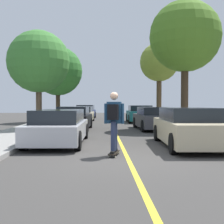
{
  "coord_description": "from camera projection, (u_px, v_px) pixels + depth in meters",
  "views": [
    {
      "loc": [
        -0.71,
        -8.36,
        1.51
      ],
      "look_at": [
        -0.11,
        9.35,
        1.0
      ],
      "focal_mm": 48.29,
      "sensor_mm": 36.0,
      "label": 1
    }
  ],
  "objects": [
    {
      "name": "ground",
      "position": [
        127.0,
        157.0,
        8.42
      ],
      "size": [
        80.0,
        80.0,
        0.0
      ],
      "primitive_type": "plane",
      "color": "#3D3A38"
    },
    {
      "name": "center_line",
      "position": [
        119.0,
        140.0,
        12.42
      ],
      "size": [
        0.12,
        39.2,
        0.01
      ],
      "primitive_type": "cube",
      "color": "gold",
      "rests_on": "ground"
    },
    {
      "name": "parked_car_left_nearest",
      "position": [
        59.0,
        127.0,
        11.25
      ],
      "size": [
        2.0,
        4.72,
        1.27
      ],
      "color": "#B7B7BC",
      "rests_on": "ground"
    },
    {
      "name": "parked_car_left_near",
      "position": [
        74.0,
        118.0,
        17.2
      ],
      "size": [
        2.02,
        4.24,
        1.33
      ],
      "color": "black",
      "rests_on": "ground"
    },
    {
      "name": "parked_car_left_far",
      "position": [
        82.0,
        114.0,
        24.28
      ],
      "size": [
        1.93,
        4.69,
        1.26
      ],
      "color": "#BCAD89",
      "rests_on": "ground"
    },
    {
      "name": "parked_car_left_farthest",
      "position": [
        86.0,
        112.0,
        30.06
      ],
      "size": [
        1.97,
        4.7,
        1.35
      ],
      "color": "navy",
      "rests_on": "ground"
    },
    {
      "name": "parked_car_right_nearest",
      "position": [
        188.0,
        127.0,
        10.54
      ],
      "size": [
        2.03,
        4.72,
        1.36
      ],
      "color": "#BCAD89",
      "rests_on": "ground"
    },
    {
      "name": "parked_car_right_near",
      "position": [
        154.0,
        118.0,
        17.33
      ],
      "size": [
        2.1,
        4.4,
        1.3
      ],
      "color": "#38383D",
      "rests_on": "ground"
    },
    {
      "name": "parked_car_right_far",
      "position": [
        140.0,
        114.0,
        23.99
      ],
      "size": [
        2.04,
        4.29,
        1.35
      ],
      "color": "#196066",
      "rests_on": "ground"
    },
    {
      "name": "street_tree_left_nearest",
      "position": [
        39.0,
        62.0,
        16.68
      ],
      "size": [
        3.45,
        3.45,
        5.42
      ],
      "color": "brown",
      "rests_on": "sidewalk_left"
    },
    {
      "name": "street_tree_left_near",
      "position": [
        58.0,
        71.0,
        23.98
      ],
      "size": [
        3.9,
        3.9,
        5.9
      ],
      "color": "#3D2D1E",
      "rests_on": "sidewalk_left"
    },
    {
      "name": "street_tree_right_nearest",
      "position": [
        185.0,
        37.0,
        17.77
      ],
      "size": [
        4.21,
        4.21,
        7.45
      ],
      "color": "#3D2D1E",
      "rests_on": "sidewalk_right"
    },
    {
      "name": "street_tree_right_near",
      "position": [
        159.0,
        63.0,
        25.78
      ],
      "size": [
        3.31,
        3.31,
        6.56
      ],
      "color": "#4C3823",
      "rests_on": "sidewalk_right"
    },
    {
      "name": "skateboard",
      "position": [
        114.0,
        153.0,
        8.68
      ],
      "size": [
        0.39,
        0.87,
        0.1
      ],
      "color": "black",
      "rests_on": "ground"
    },
    {
      "name": "skateboarder",
      "position": [
        114.0,
        118.0,
        8.62
      ],
      "size": [
        0.59,
        0.71,
        1.73
      ],
      "color": "black",
      "rests_on": "skateboard"
    }
  ]
}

